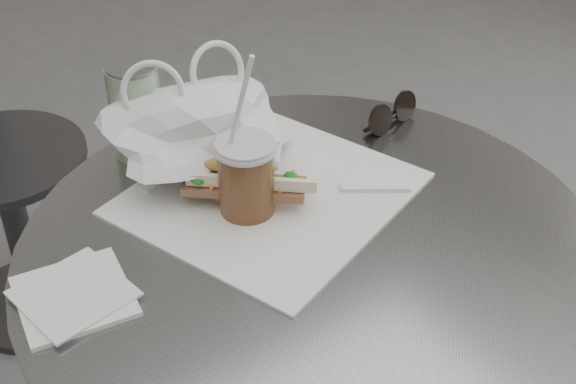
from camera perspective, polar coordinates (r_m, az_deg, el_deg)
cafe_table at (r=1.22m, az=1.56°, el=-13.50°), size 0.76×0.76×0.74m
sandwich_paper at (r=1.10m, az=-1.35°, el=-0.10°), size 0.44×0.42×0.00m
banh_mi at (r=1.07m, az=-3.23°, el=0.69°), size 0.20×0.19×0.07m
iced_coffee at (r=1.04m, az=-2.99°, el=1.09°), size 0.08×0.08×0.23m
sunglasses at (r=1.26m, az=7.35°, el=5.47°), size 0.11×0.04×0.05m
plastic_bag at (r=1.13m, az=-6.47°, el=4.44°), size 0.29×0.25×0.12m
napkin_stack at (r=0.98m, az=-14.98°, el=-7.13°), size 0.15×0.15×0.01m
drink_can at (r=1.18m, az=-10.76°, el=5.74°), size 0.07×0.07×0.14m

